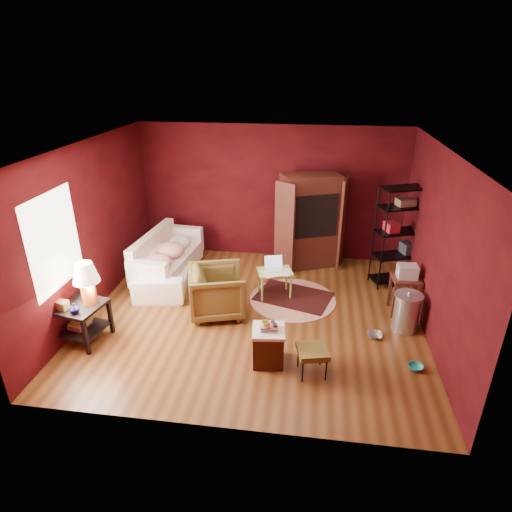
{
  "coord_description": "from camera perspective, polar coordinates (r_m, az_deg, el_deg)",
  "views": [
    {
      "loc": [
        0.89,
        -6.14,
        3.95
      ],
      "look_at": [
        0.0,
        0.2,
        1.0
      ],
      "focal_mm": 30.0,
      "sensor_mm": 36.0,
      "label": 1
    }
  ],
  "objects": [
    {
      "name": "vase",
      "position": [
        6.73,
        -23.08,
        -6.48
      ],
      "size": [
        0.18,
        0.18,
        0.15
      ],
      "primitive_type": "imported",
      "rotation": [
        0.0,
        0.0,
        0.21
      ],
      "color": "#0B0C3A",
      "rests_on": "side_table"
    },
    {
      "name": "sofa_cushions",
      "position": [
        8.58,
        -11.95,
        -0.26
      ],
      "size": [
        0.96,
        2.02,
        0.82
      ],
      "rotation": [
        0.0,
        0.0,
        -0.09
      ],
      "color": "white",
      "rests_on": "sofa"
    },
    {
      "name": "wire_shelving",
      "position": [
        8.36,
        18.86,
        3.05
      ],
      "size": [
        1.02,
        0.71,
        1.91
      ],
      "rotation": [
        0.0,
        0.0,
        0.37
      ],
      "color": "black",
      "rests_on": "ground"
    },
    {
      "name": "small_stand",
      "position": [
        7.51,
        19.4,
        -2.73
      ],
      "size": [
        0.47,
        0.47,
        0.89
      ],
      "rotation": [
        0.0,
        0.0,
        0.05
      ],
      "color": "#572218",
      "rests_on": "ground"
    },
    {
      "name": "rug_oriental",
      "position": [
        7.87,
        5.02,
        -5.36
      ],
      "size": [
        1.5,
        1.21,
        0.01
      ],
      "rotation": [
        0.0,
        0.0,
        -0.29
      ],
      "color": "#481513",
      "rests_on": "ground"
    },
    {
      "name": "tv_armoire",
      "position": [
        8.73,
        7.17,
        4.82
      ],
      "size": [
        1.41,
        1.12,
        1.93
      ],
      "rotation": [
        0.0,
        0.0,
        0.38
      ],
      "color": "#572218",
      "rests_on": "ground"
    },
    {
      "name": "pet_bowl_steel",
      "position": [
        6.99,
        15.59,
        -9.51
      ],
      "size": [
        0.25,
        0.09,
        0.25
      ],
      "primitive_type": "imported",
      "rotation": [
        0.0,
        0.0,
        -0.1
      ],
      "color": "#B9BBC0",
      "rests_on": "ground"
    },
    {
      "name": "footstool",
      "position": [
        5.96,
        7.56,
        -12.58
      ],
      "size": [
        0.48,
        0.48,
        0.41
      ],
      "rotation": [
        0.0,
        0.0,
        0.23
      ],
      "color": "black",
      "rests_on": "ground"
    },
    {
      "name": "hamper",
      "position": [
        6.15,
        1.67,
        -11.78
      ],
      "size": [
        0.5,
        0.5,
        0.63
      ],
      "rotation": [
        0.0,
        0.0,
        0.11
      ],
      "color": "#492410",
      "rests_on": "ground"
    },
    {
      "name": "laptop_desk",
      "position": [
        7.68,
        2.51,
        -2.32
      ],
      "size": [
        0.7,
        0.6,
        0.74
      ],
      "rotation": [
        0.0,
        0.0,
        0.3
      ],
      "color": "#DAFF74",
      "rests_on": "ground"
    },
    {
      "name": "side_table",
      "position": [
        6.87,
        -22.02,
        -4.84
      ],
      "size": [
        0.75,
        0.75,
        1.28
      ],
      "rotation": [
        0.0,
        0.0,
        -0.19
      ],
      "color": "black",
      "rests_on": "ground"
    },
    {
      "name": "armchair",
      "position": [
        7.2,
        -5.2,
        -4.44
      ],
      "size": [
        1.04,
        1.08,
        0.91
      ],
      "primitive_type": "imported",
      "rotation": [
        0.0,
        0.0,
        1.85
      ],
      "color": "black",
      "rests_on": "ground"
    },
    {
      "name": "mug",
      "position": [
        5.89,
        1.28,
        -9.03
      ],
      "size": [
        0.12,
        0.1,
        0.12
      ],
      "primitive_type": "imported",
      "rotation": [
        0.0,
        0.0,
        -0.01
      ],
      "color": "#E1DF6E",
      "rests_on": "hamper"
    },
    {
      "name": "pet_bowl_turquoise",
      "position": [
        6.53,
        20.59,
        -13.23
      ],
      "size": [
        0.22,
        0.13,
        0.21
      ],
      "primitive_type": "imported",
      "rotation": [
        0.0,
        0.0,
        -0.35
      ],
      "color": "#24A8AC",
      "rests_on": "ground"
    },
    {
      "name": "trash_can",
      "position": [
        7.22,
        19.43,
        -7.03
      ],
      "size": [
        0.54,
        0.54,
        0.68
      ],
      "rotation": [
        0.0,
        0.0,
        0.28
      ],
      "color": "silver",
      "rests_on": "ground"
    },
    {
      "name": "room",
      "position": [
        6.7,
        -0.59,
        2.39
      ],
      "size": [
        5.54,
        5.04,
        2.84
      ],
      "color": "brown",
      "rests_on": "ground"
    },
    {
      "name": "sofa",
      "position": [
        8.53,
        -11.8,
        -0.03
      ],
      "size": [
        1.03,
        2.39,
        0.9
      ],
      "primitive_type": "imported",
      "rotation": [
        0.0,
        0.0,
        1.73
      ],
      "color": "white",
      "rests_on": "ground"
    },
    {
      "name": "rug_round",
      "position": [
        7.79,
        4.9,
        -5.75
      ],
      "size": [
        1.59,
        1.59,
        0.01
      ],
      "rotation": [
        0.0,
        0.0,
        -0.02
      ],
      "color": "#F3E2CA",
      "rests_on": "ground"
    }
  ]
}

